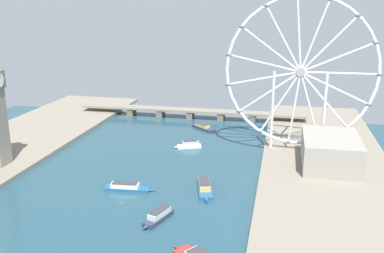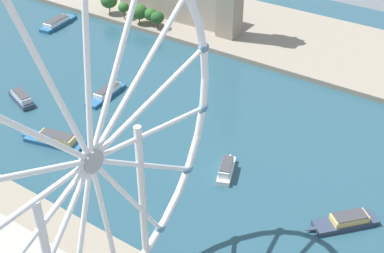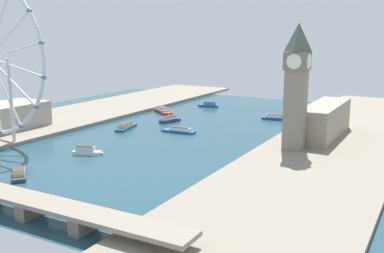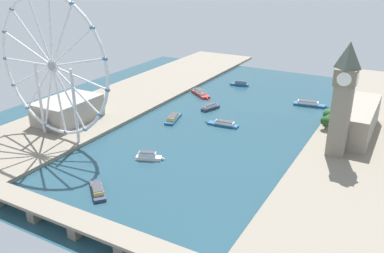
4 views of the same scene
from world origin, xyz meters
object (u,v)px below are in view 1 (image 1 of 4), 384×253
tour_boat_0 (205,187)px  tour_boat_3 (127,187)px  riverside_hall (331,151)px  river_bridge (190,112)px  tour_boat_6 (158,216)px  tour_boat_7 (203,127)px  tour_boat_4 (189,145)px  ferris_wheel (300,73)px

tour_boat_0 → tour_boat_3: (-47.19, -9.86, -0.33)m
riverside_hall → river_bridge: (-125.31, 117.71, -6.43)m
tour_boat_6 → tour_boat_7: (-8.97, 178.30, -0.54)m
tour_boat_0 → tour_boat_3: bearing=-92.5°
river_bridge → tour_boat_0: bearing=-74.9°
river_bridge → tour_boat_3: 181.71m
tour_boat_6 → tour_boat_7: 178.52m
tour_boat_4 → tour_boat_6: (10.23, -122.81, -0.05)m
tour_boat_4 → riverside_hall: bearing=145.1°
ferris_wheel → river_bridge: ferris_wheel is taller
riverside_hall → tour_boat_4: (-106.13, 25.04, -10.67)m
tour_boat_3 → tour_boat_7: bearing=77.1°
ferris_wheel → tour_boat_4: 102.86m
tour_boat_0 → tour_boat_4: bearing=-175.3°
tour_boat_3 → tour_boat_4: (19.95, 88.97, 0.57)m
tour_boat_3 → ferris_wheel: bearing=38.1°
tour_boat_4 → tour_boat_7: bearing=-113.0°
tour_boat_3 → tour_boat_7: tour_boat_7 is taller
river_bridge → tour_boat_7: size_ratio=8.82×
ferris_wheel → tour_boat_0: 118.59m
tour_boat_7 → river_bridge: bearing=160.2°
riverside_hall → tour_boat_6: riverside_hall is taller
riverside_hall → tour_boat_0: 96.26m
ferris_wheel → river_bridge: bearing=139.9°
ferris_wheel → riverside_hall: (22.73, -31.35, -49.20)m
tour_boat_0 → tour_boat_4: 83.67m
river_bridge → tour_boat_4: river_bridge is taller
riverside_hall → river_bridge: bearing=136.8°
tour_boat_3 → tour_boat_4: bearing=72.8°
tour_boat_6 → river_bridge: bearing=-153.6°
riverside_hall → tour_boat_3: bearing=-153.1°
riverside_hall → tour_boat_6: size_ratio=2.26×
tour_boat_0 → tour_boat_7: bearing=176.6°
riverside_hall → tour_boat_4: bearing=166.7°
tour_boat_0 → tour_boat_4: tour_boat_4 is taller
riverside_hall → tour_boat_7: 132.70m
tour_boat_3 → tour_boat_4: 91.18m
tour_boat_3 → tour_boat_7: (21.20, 144.46, -0.01)m
tour_boat_3 → tour_boat_4: size_ratio=1.49×
ferris_wheel → river_bridge: size_ratio=0.51×
ferris_wheel → tour_boat_4: size_ratio=5.24×
tour_boat_0 → tour_boat_7: size_ratio=1.36×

